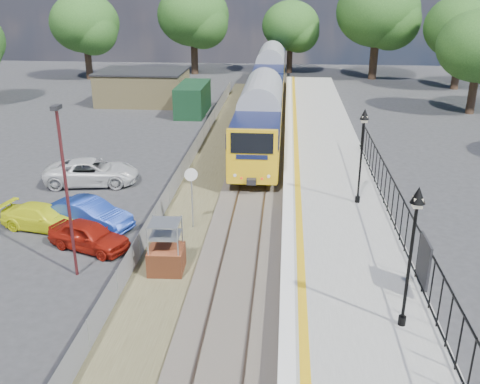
# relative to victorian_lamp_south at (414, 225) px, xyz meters

# --- Properties ---
(ground) EXTENTS (120.00, 120.00, 0.00)m
(ground) POSITION_rel_victorian_lamp_south_xyz_m (-5.50, 4.00, -4.30)
(ground) COLOR #2D2D30
(ground) RESTS_ON ground
(track_bed) EXTENTS (5.90, 80.00, 0.29)m
(track_bed) POSITION_rel_victorian_lamp_south_xyz_m (-5.97, 13.67, -4.21)
(track_bed) COLOR #473F38
(track_bed) RESTS_ON ground
(platform) EXTENTS (5.00, 70.00, 0.90)m
(platform) POSITION_rel_victorian_lamp_south_xyz_m (-1.30, 12.00, -3.85)
(platform) COLOR gray
(platform) RESTS_ON ground
(platform_edge) EXTENTS (0.90, 70.00, 0.01)m
(platform_edge) POSITION_rel_victorian_lamp_south_xyz_m (-3.36, 12.00, -3.39)
(platform_edge) COLOR silver
(platform_edge) RESTS_ON platform
(victorian_lamp_south) EXTENTS (0.44, 0.44, 4.60)m
(victorian_lamp_south) POSITION_rel_victorian_lamp_south_xyz_m (0.00, 0.00, 0.00)
(victorian_lamp_south) COLOR black
(victorian_lamp_south) RESTS_ON platform
(victorian_lamp_north) EXTENTS (0.44, 0.44, 4.60)m
(victorian_lamp_north) POSITION_rel_victorian_lamp_south_xyz_m (-0.20, 10.00, 0.00)
(victorian_lamp_north) COLOR black
(victorian_lamp_north) RESTS_ON platform
(palisade_fence) EXTENTS (0.12, 26.00, 2.00)m
(palisade_fence) POSITION_rel_victorian_lamp_south_xyz_m (1.05, 6.24, -2.46)
(palisade_fence) COLOR black
(palisade_fence) RESTS_ON platform
(wire_fence) EXTENTS (0.06, 52.00, 1.20)m
(wire_fence) POSITION_rel_victorian_lamp_south_xyz_m (-9.70, 16.00, -3.70)
(wire_fence) COLOR #999EA3
(wire_fence) RESTS_ON ground
(outbuilding) EXTENTS (10.80, 10.10, 3.12)m
(outbuilding) POSITION_rel_victorian_lamp_south_xyz_m (-16.41, 35.21, -2.78)
(outbuilding) COLOR tan
(outbuilding) RESTS_ON ground
(tree_line) EXTENTS (56.80, 43.80, 11.88)m
(tree_line) POSITION_rel_victorian_lamp_south_xyz_m (-4.10, 46.00, 2.31)
(tree_line) COLOR #332319
(tree_line) RESTS_ON ground
(train) EXTENTS (2.82, 40.83, 3.51)m
(train) POSITION_rel_victorian_lamp_south_xyz_m (-5.50, 32.90, -1.96)
(train) COLOR gold
(train) RESTS_ON ground
(brick_plinth) EXTENTS (1.43, 1.43, 2.22)m
(brick_plinth) POSITION_rel_victorian_lamp_south_xyz_m (-8.35, 4.14, -3.23)
(brick_plinth) COLOR brown
(brick_plinth) RESTS_ON ground
(speed_sign) EXTENTS (0.59, 0.19, 3.01)m
(speed_sign) POSITION_rel_victorian_lamp_south_xyz_m (-8.00, 8.24, -2.23)
(speed_sign) COLOR #999EA3
(speed_sign) RESTS_ON ground
(carpark_lamp) EXTENTS (0.25, 0.50, 6.81)m
(carpark_lamp) POSITION_rel_victorian_lamp_south_xyz_m (-11.87, 3.59, -0.40)
(carpark_lamp) COLOR #441618
(carpark_lamp) RESTS_ON ground
(car_red) EXTENTS (4.00, 2.72, 1.26)m
(car_red) POSITION_rel_victorian_lamp_south_xyz_m (-12.13, 5.82, -3.67)
(car_red) COLOR #9B1A0E
(car_red) RESTS_ON ground
(car_blue) EXTENTS (4.48, 2.88, 1.40)m
(car_blue) POSITION_rel_victorian_lamp_south_xyz_m (-12.84, 7.89, -3.60)
(car_blue) COLOR #1A38A0
(car_blue) RESTS_ON ground
(car_yellow) EXTENTS (4.23, 2.35, 1.16)m
(car_yellow) POSITION_rel_victorian_lamp_south_xyz_m (-15.02, 7.66, -3.72)
(car_yellow) COLOR yellow
(car_yellow) RESTS_ON ground
(car_white) EXTENTS (5.52, 3.13, 1.45)m
(car_white) POSITION_rel_victorian_lamp_south_xyz_m (-14.76, 13.71, -3.57)
(car_white) COLOR silver
(car_white) RESTS_ON ground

